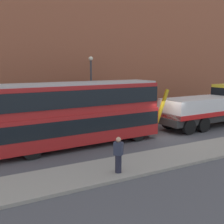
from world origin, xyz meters
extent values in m
plane|color=#4C4C51|center=(0.00, 0.00, 0.00)|extent=(120.00, 120.00, 0.00)
cube|color=gray|center=(0.00, -4.20, 0.07)|extent=(60.00, 2.80, 0.15)
cube|color=#935138|center=(0.00, 7.59, 8.00)|extent=(60.00, 1.20, 16.00)
cube|color=#2D2D2D|center=(5.26, 0.54, 0.85)|extent=(9.08, 2.59, 0.55)
cube|color=silver|center=(3.96, 0.48, 1.83)|extent=(6.20, 2.85, 1.40)
cube|color=red|center=(3.96, 0.48, 1.31)|extent=(6.21, 2.91, 0.36)
cylinder|color=#B79914|center=(0.25, 0.33, 2.13)|extent=(1.24, 0.33, 2.52)
cylinder|color=black|center=(8.51, 1.79, 0.58)|extent=(1.17, 0.39, 1.16)
cylinder|color=black|center=(3.51, 1.58, 0.58)|extent=(1.17, 0.39, 1.16)
cylinder|color=black|center=(3.61, -0.64, 0.58)|extent=(1.17, 0.39, 1.16)
cylinder|color=black|center=(1.92, 1.51, 0.58)|extent=(1.17, 0.39, 1.16)
cylinder|color=black|center=(2.01, -0.71, 0.58)|extent=(1.17, 0.39, 1.16)
cube|color=#AD1E1E|center=(-6.26, 0.54, 1.29)|extent=(11.10, 2.96, 1.90)
cube|color=#AD1E1E|center=(-6.26, 0.54, 3.09)|extent=(10.87, 2.85, 1.70)
cube|color=black|center=(-6.26, 0.54, 1.54)|extent=(10.99, 3.01, 0.90)
cube|color=black|center=(-6.26, 0.54, 3.19)|extent=(10.77, 3.00, 1.00)
cube|color=#B2B2B2|center=(-6.26, 0.54, 4.00)|extent=(10.65, 2.74, 0.12)
cube|color=yellow|center=(-0.74, 0.77, 2.54)|extent=(0.12, 1.50, 0.44)
cylinder|color=black|center=(-2.41, 1.78, 0.52)|extent=(1.05, 0.34, 1.04)
cylinder|color=black|center=(-2.32, -0.38, 0.52)|extent=(1.05, 0.34, 1.04)
cylinder|color=black|center=(-9.60, 1.48, 0.52)|extent=(1.05, 0.34, 1.04)
cylinder|color=black|center=(-9.51, -0.68, 0.52)|extent=(1.05, 0.34, 1.04)
cylinder|color=#232333|center=(-6.47, -4.89, 0.57)|extent=(0.42, 0.42, 0.85)
cube|color=#2D3347|center=(-6.47, -4.89, 1.31)|extent=(0.46, 0.47, 0.62)
sphere|color=tan|center=(-6.47, -4.89, 1.74)|extent=(0.24, 0.24, 0.24)
cylinder|color=#38383D|center=(-3.15, 5.39, 2.75)|extent=(0.16, 0.16, 5.50)
sphere|color=#EAE5C6|center=(-3.15, 5.39, 5.65)|extent=(0.36, 0.36, 0.36)
camera|label=1|loc=(-12.62, -15.51, 5.11)|focal=44.22mm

